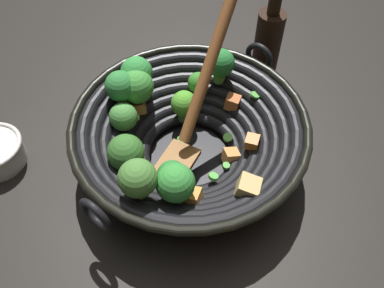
# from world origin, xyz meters

# --- Properties ---
(ground_plane) EXTENTS (4.00, 4.00, 0.00)m
(ground_plane) POSITION_xyz_m (0.00, 0.00, 0.00)
(ground_plane) COLOR black
(wok) EXTENTS (0.37, 0.37, 0.25)m
(wok) POSITION_xyz_m (-0.00, 0.00, 0.07)
(wok) COLOR black
(wok) RESTS_ON ground
(soy_sauce_bottle) EXTENTS (0.05, 0.05, 0.20)m
(soy_sauce_bottle) POSITION_xyz_m (0.13, 0.22, 0.08)
(soy_sauce_bottle) COLOR black
(soy_sauce_bottle) RESTS_ON ground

